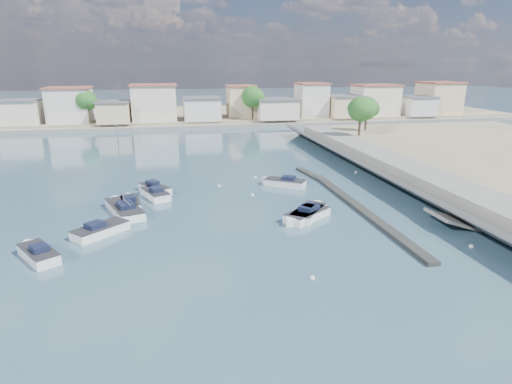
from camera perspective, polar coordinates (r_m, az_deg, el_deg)
ground at (r=70.54m, az=-1.74°, el=5.07°), size 400.00×400.00×0.00m
seawall_walkway at (r=52.48m, az=23.84°, el=0.58°), size 5.00×90.00×1.80m
breakwater at (r=46.84m, az=12.19°, el=-1.09°), size 2.00×31.02×0.35m
far_shore_land at (r=121.47m, az=-5.83°, el=10.20°), size 160.00×40.00×1.40m
far_shore_quay at (r=100.77m, az=-4.66°, el=8.75°), size 160.00×2.50×0.80m
far_town at (r=107.77m, az=0.69°, el=11.74°), size 113.01×12.80×8.35m
shore_trees at (r=98.59m, az=0.38°, el=12.03°), size 74.56×38.32×7.92m
motorboat_a at (r=36.68m, az=-27.12°, el=-7.32°), size 3.89×4.63×1.48m
motorboat_b at (r=39.49m, az=-19.69°, el=-4.76°), size 4.79×4.63×1.48m
motorboat_c at (r=51.92m, az=3.60°, el=1.25°), size 5.08×4.28×1.48m
motorboat_d at (r=40.81m, az=6.61°, el=-3.17°), size 5.20×4.57×1.48m
motorboat_e at (r=46.14m, az=-16.43°, el=-1.41°), size 2.45×4.95×1.48m
motorboat_f at (r=48.72m, az=-13.42°, el=-0.22°), size 3.47×5.11×1.48m
motorboat_g at (r=50.27m, az=-13.18°, el=0.31°), size 3.92×4.76×1.48m
motorboat_h at (r=41.84m, az=7.14°, el=-2.68°), size 4.72×5.20×1.48m
sailboat at (r=44.50m, az=-17.24°, el=-2.10°), size 4.47×7.32×9.00m
mooring_buoys at (r=46.43m, az=6.17°, el=-1.11°), size 19.39×28.00×0.39m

